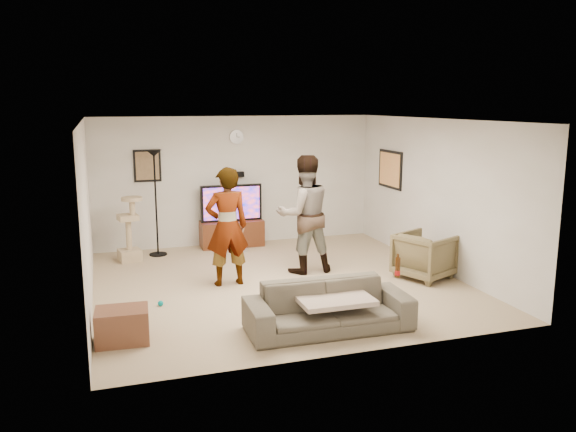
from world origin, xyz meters
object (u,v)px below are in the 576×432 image
object	(u,v)px
beer_bottle	(398,267)
side_table	(122,326)
tv	(231,203)
floor_lamp	(156,203)
person_left	(227,227)
person_right	(304,214)
cat_tree	(128,229)
armchair	(425,256)
sofa	(329,307)
tv_stand	(232,234)

from	to	relation	value
beer_bottle	side_table	size ratio (longest dim) A/B	0.41
side_table	beer_bottle	bearing A→B (deg)	-6.79
tv	floor_lamp	size ratio (longest dim) A/B	0.62
person_left	person_right	xyz separation A→B (m)	(1.34, 0.29, 0.06)
tv	cat_tree	size ratio (longest dim) A/B	1.03
tv	floor_lamp	bearing A→B (deg)	-170.84
cat_tree	beer_bottle	size ratio (longest dim) A/B	4.59
armchair	side_table	xyz separation A→B (m)	(-4.69, -1.14, -0.16)
person_left	side_table	size ratio (longest dim) A/B	3.01
person_left	armchair	bearing A→B (deg)	165.33
armchair	sofa	bearing A→B (deg)	100.51
floor_lamp	beer_bottle	bearing A→B (deg)	-59.16
person_right	sofa	size ratio (longest dim) A/B	0.95
person_left	sofa	xyz separation A→B (m)	(0.78, -2.18, -0.61)
tv	tv_stand	bearing A→B (deg)	0.00
armchair	floor_lamp	bearing A→B (deg)	31.01
tv_stand	armchair	xyz separation A→B (m)	(2.46, -2.99, 0.11)
cat_tree	beer_bottle	xyz separation A→B (m)	(3.08, -4.06, 0.14)
floor_lamp	side_table	size ratio (longest dim) A/B	3.19
floor_lamp	sofa	xyz separation A→B (m)	(1.64, -4.30, -0.67)
tv	person_right	bearing A→B (deg)	-69.81
tv_stand	floor_lamp	world-z (taller)	floor_lamp
cat_tree	armchair	distance (m)	5.09
beer_bottle	tv_stand	bearing A→B (deg)	103.97
floor_lamp	cat_tree	distance (m)	0.69
floor_lamp	person_right	xyz separation A→B (m)	(2.20, -1.83, 0.00)
person_right	beer_bottle	distance (m)	2.51
floor_lamp	cat_tree	xyz separation A→B (m)	(-0.51, -0.24, -0.39)
tv_stand	floor_lamp	bearing A→B (deg)	-170.84
person_left	side_table	xyz separation A→B (m)	(-1.64, -1.78, -0.71)
tv_stand	side_table	distance (m)	4.69
cat_tree	side_table	xyz separation A→B (m)	(-0.27, -3.66, -0.37)
person_right	armchair	distance (m)	2.03
sofa	armchair	xyz separation A→B (m)	(2.26, 1.54, 0.07)
armchair	cat_tree	bearing A→B (deg)	36.55
tv	floor_lamp	xyz separation A→B (m)	(-1.44, -0.23, 0.11)
sofa	side_table	size ratio (longest dim) A/B	3.35
person_left	tv_stand	bearing A→B (deg)	-106.78
tv_stand	side_table	size ratio (longest dim) A/B	2.00
person_right	sofa	bearing A→B (deg)	76.37
tv_stand	person_left	bearing A→B (deg)	-104.02
floor_lamp	armchair	bearing A→B (deg)	-35.31
tv	cat_tree	xyz separation A→B (m)	(-1.95, -0.47, -0.28)
side_table	cat_tree	bearing A→B (deg)	85.71
armchair	side_table	bearing A→B (deg)	79.97
sofa	floor_lamp	bearing A→B (deg)	112.36
tv	beer_bottle	bearing A→B (deg)	-76.03
sofa	armchair	distance (m)	2.74
tv_stand	sofa	bearing A→B (deg)	-87.50
person_right	floor_lamp	bearing A→B (deg)	-40.63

